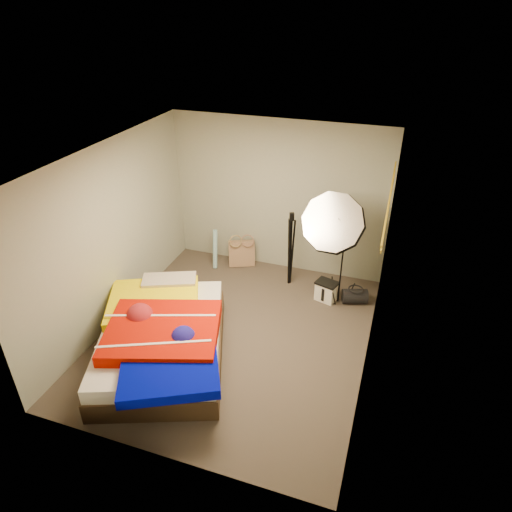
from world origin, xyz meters
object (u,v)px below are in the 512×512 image
at_px(tote_bag, 242,253).
at_px(camera_tripod, 291,244).
at_px(bed, 163,338).
at_px(duffel_bag, 355,296).
at_px(camera_case, 326,292).
at_px(wrapping_roll, 215,249).
at_px(photo_umbrella, 334,224).

bearing_deg(tote_bag, camera_tripod, -41.07).
height_order(bed, camera_tripod, camera_tripod).
xyz_separation_m(duffel_bag, bed, (-2.15, -1.99, 0.20)).
bearing_deg(camera_case, wrapping_roll, -173.64).
relative_size(wrapping_roll, duffel_bag, 1.83).
bearing_deg(wrapping_roll, photo_umbrella, -12.65).
distance_m(bed, photo_umbrella, 2.74).
height_order(wrapping_roll, duffel_bag, wrapping_roll).
bearing_deg(camera_tripod, duffel_bag, -10.89).
bearing_deg(duffel_bag, camera_case, 171.45).
relative_size(duffel_bag, camera_tripod, 0.30).
relative_size(photo_umbrella, camera_tripod, 1.50).
xyz_separation_m(tote_bag, bed, (-0.14, -2.49, 0.09)).
relative_size(tote_bag, wrapping_roll, 0.66).
relative_size(wrapping_roll, camera_tripod, 0.54).
relative_size(tote_bag, bed, 0.17).
distance_m(wrapping_roll, duffel_bag, 2.44).
height_order(wrapping_roll, photo_umbrella, photo_umbrella).
height_order(wrapping_roll, bed, wrapping_roll).
distance_m(duffel_bag, bed, 2.93).
xyz_separation_m(camera_case, photo_umbrella, (0.03, -0.08, 1.19)).
xyz_separation_m(wrapping_roll, duffel_bag, (2.41, -0.31, -0.22)).
bearing_deg(photo_umbrella, wrapping_roll, 167.35).
bearing_deg(tote_bag, bed, -116.67).
bearing_deg(duffel_bag, photo_umbrella, -177.80).
relative_size(tote_bag, photo_umbrella, 0.24).
xyz_separation_m(wrapping_roll, photo_umbrella, (2.01, -0.45, 1.00)).
height_order(wrapping_roll, camera_case, wrapping_roll).
bearing_deg(camera_case, camera_tripod, 174.18).
bearing_deg(camera_case, photo_umbrella, -54.08).
distance_m(camera_case, camera_tripod, 0.91).
height_order(tote_bag, wrapping_roll, wrapping_roll).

